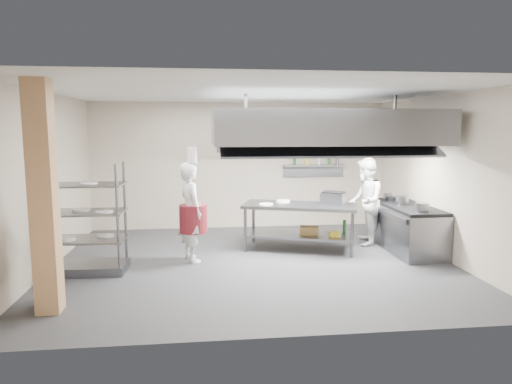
{
  "coord_description": "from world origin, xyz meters",
  "views": [
    {
      "loc": [
        -0.88,
        -7.89,
        2.38
      ],
      "look_at": [
        0.06,
        0.2,
        1.25
      ],
      "focal_mm": 32.0,
      "sensor_mm": 36.0,
      "label": 1
    }
  ],
  "objects": [
    {
      "name": "floor",
      "position": [
        0.0,
        0.0,
        0.0
      ],
      "size": [
        7.0,
        7.0,
        0.0
      ],
      "primitive_type": "plane",
      "color": "#343437",
      "rests_on": "ground"
    },
    {
      "name": "ceiling",
      "position": [
        0.0,
        0.0,
        3.0
      ],
      "size": [
        7.0,
        7.0,
        0.0
      ],
      "primitive_type": "plane",
      "rotation": [
        3.14,
        0.0,
        0.0
      ],
      "color": "silver",
      "rests_on": "wall_back"
    },
    {
      "name": "wall_back",
      "position": [
        0.0,
        3.0,
        1.5
      ],
      "size": [
        7.0,
        0.0,
        7.0
      ],
      "primitive_type": "plane",
      "rotation": [
        1.57,
        0.0,
        0.0
      ],
      "color": "#B0A08C",
      "rests_on": "ground"
    },
    {
      "name": "wall_left",
      "position": [
        -3.5,
        0.0,
        1.5
      ],
      "size": [
        0.0,
        6.0,
        6.0
      ],
      "primitive_type": "plane",
      "rotation": [
        1.57,
        0.0,
        1.57
      ],
      "color": "#B0A08C",
      "rests_on": "ground"
    },
    {
      "name": "wall_right",
      "position": [
        3.5,
        0.0,
        1.5
      ],
      "size": [
        0.0,
        6.0,
        6.0
      ],
      "primitive_type": "plane",
      "rotation": [
        1.57,
        0.0,
        -1.57
      ],
      "color": "#B0A08C",
      "rests_on": "ground"
    },
    {
      "name": "column",
      "position": [
        -2.9,
        -1.9,
        1.5
      ],
      "size": [
        0.3,
        0.3,
        3.0
      ],
      "primitive_type": "cube",
      "color": "tan",
      "rests_on": "floor"
    },
    {
      "name": "exhaust_hood",
      "position": [
        1.3,
        0.4,
        2.4
      ],
      "size": [
        4.0,
        2.5,
        0.6
      ],
      "primitive_type": "cube",
      "color": "slate",
      "rests_on": "ceiling"
    },
    {
      "name": "hood_strip_a",
      "position": [
        0.4,
        0.4,
        2.08
      ],
      "size": [
        1.6,
        0.12,
        0.04
      ],
      "primitive_type": "cube",
      "color": "white",
      "rests_on": "exhaust_hood"
    },
    {
      "name": "hood_strip_b",
      "position": [
        2.2,
        0.4,
        2.08
      ],
      "size": [
        1.6,
        0.12,
        0.04
      ],
      "primitive_type": "cube",
      "color": "white",
      "rests_on": "exhaust_hood"
    },
    {
      "name": "wall_shelf",
      "position": [
        1.8,
        2.84,
        1.5
      ],
      "size": [
        1.5,
        0.28,
        0.04
      ],
      "primitive_type": "cube",
      "color": "slate",
      "rests_on": "wall_back"
    },
    {
      "name": "island",
      "position": [
        1.0,
        0.79,
        0.46
      ],
      "size": [
        2.37,
        1.56,
        0.91
      ],
      "primitive_type": null,
      "rotation": [
        0.0,
        0.0,
        -0.32
      ],
      "color": "gray",
      "rests_on": "floor"
    },
    {
      "name": "island_worktop",
      "position": [
        1.0,
        0.79,
        0.88
      ],
      "size": [
        2.37,
        1.56,
        0.06
      ],
      "primitive_type": "cube",
      "rotation": [
        0.0,
        0.0,
        -0.32
      ],
      "color": "slate",
      "rests_on": "island"
    },
    {
      "name": "island_undershelf",
      "position": [
        1.0,
        0.79,
        0.3
      ],
      "size": [
        2.18,
        1.42,
        0.04
      ],
      "primitive_type": "cube",
      "rotation": [
        0.0,
        0.0,
        -0.32
      ],
      "color": "slate",
      "rests_on": "island"
    },
    {
      "name": "pass_rack",
      "position": [
        -2.8,
        -0.23,
        0.91
      ],
      "size": [
        1.24,
        0.74,
        1.83
      ],
      "primitive_type": null,
      "rotation": [
        0.0,
        0.0,
        -0.03
      ],
      "color": "slate",
      "rests_on": "floor"
    },
    {
      "name": "cooking_range",
      "position": [
        3.08,
        0.5,
        0.42
      ],
      "size": [
        0.8,
        2.0,
        0.84
      ],
      "primitive_type": "cube",
      "color": "slate",
      "rests_on": "floor"
    },
    {
      "name": "range_top",
      "position": [
        3.08,
        0.5,
        0.87
      ],
      "size": [
        0.78,
        1.96,
        0.06
      ],
      "primitive_type": "cube",
      "color": "black",
      "rests_on": "cooking_range"
    },
    {
      "name": "chef_head",
      "position": [
        -1.11,
        0.24,
        0.89
      ],
      "size": [
        0.64,
        0.77,
        1.79
      ],
      "primitive_type": "imported",
      "rotation": [
        0.0,
        0.0,
        1.96
      ],
      "color": "white",
      "rests_on": "floor"
    },
    {
      "name": "chef_line",
      "position": [
        2.42,
        1.04,
        0.89
      ],
      "size": [
        0.91,
        1.03,
        1.79
      ],
      "primitive_type": "imported",
      "rotation": [
        0.0,
        0.0,
        -1.88
      ],
      "color": "white",
      "rests_on": "floor"
    },
    {
      "name": "chef_plating",
      "position": [
        -3.0,
        -1.56,
        0.79
      ],
      "size": [
        0.47,
        0.95,
        1.57
      ],
      "primitive_type": "imported",
      "rotation": [
        0.0,
        0.0,
        -1.47
      ],
      "color": "white",
      "rests_on": "floor"
    },
    {
      "name": "griddle",
      "position": [
        1.66,
        0.75,
        1.02
      ],
      "size": [
        0.56,
        0.53,
        0.22
      ],
      "primitive_type": "cube",
      "rotation": [
        0.0,
        0.0,
        -0.54
      ],
      "color": "slate",
      "rests_on": "island_worktop"
    },
    {
      "name": "wicker_basket",
      "position": [
        1.17,
        0.7,
        0.4
      ],
      "size": [
        0.41,
        0.32,
        0.16
      ],
      "primitive_type": "cube",
      "rotation": [
        0.0,
        0.0,
        -0.24
      ],
      "color": "olive",
      "rests_on": "island_undershelf"
    },
    {
      "name": "stockpot",
      "position": [
        3.01,
        0.58,
        0.98
      ],
      "size": [
        0.24,
        0.24,
        0.17
      ],
      "primitive_type": "cylinder",
      "color": "gray",
      "rests_on": "range_top"
    },
    {
      "name": "plate_stack",
      "position": [
        -2.8,
        -0.23,
        0.59
      ],
      "size": [
        0.28,
        0.28,
        0.05
      ],
      "primitive_type": "cylinder",
      "color": "silver",
      "rests_on": "pass_rack"
    }
  ]
}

